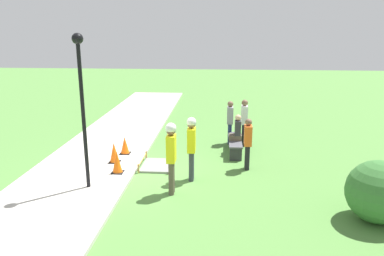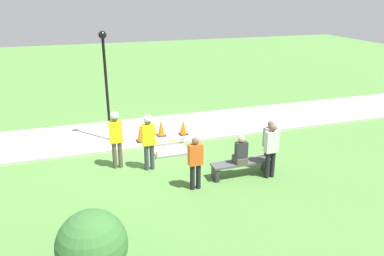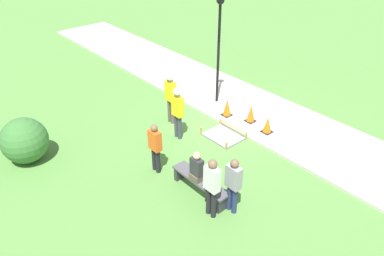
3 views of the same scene
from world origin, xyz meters
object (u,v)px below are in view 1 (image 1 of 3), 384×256
Objects in this scene: person_seated_on_bench at (237,130)px; worker_supervisor at (191,143)px; bystander_in_gray_shirt at (244,120)px; bystander_in_orange_shirt at (248,141)px; bystander_in_white_shirt at (230,120)px; traffic_cone_far_patch at (114,153)px; worker_assistant at (171,151)px; lamppost_near at (81,90)px; traffic_cone_near_patch at (125,145)px; park_bench at (235,143)px; traffic_cone_sidewalk_edge at (117,162)px.

person_seated_on_bench is 0.48× the size of worker_supervisor.
worker_supervisor is 3.77m from bystander_in_gray_shirt.
bystander_in_orange_shirt is 2.67m from bystander_in_white_shirt.
bystander_in_white_shirt is at bearing 125.38° from traffic_cone_far_patch.
person_seated_on_bench is (-1.52, 3.90, 0.41)m from traffic_cone_far_patch.
worker_assistant is (1.94, 2.08, 0.74)m from traffic_cone_far_patch.
traffic_cone_near_patch is at bearing 173.89° from lamppost_near.
lamppost_near reaches higher than park_bench.
park_bench is (-0.73, 3.72, -0.05)m from traffic_cone_near_patch.
bystander_in_white_shirt reaches higher than person_seated_on_bench.
park_bench is 5.84m from lamppost_near.
bystander_in_orange_shirt is 0.40× the size of lamppost_near.
bystander_in_white_shirt is (-1.02, -0.16, 0.57)m from park_bench.
traffic_cone_sidewalk_edge is 0.41× the size of bystander_in_white_shirt.
traffic_cone_far_patch is at bearing 174.83° from lamppost_near.
lamppost_near is (1.91, -4.34, 1.82)m from bystander_in_orange_shirt.
park_bench is at bearing 152.97° from worker_supervisor.
worker_supervisor is (0.14, 2.19, 0.68)m from traffic_cone_sidewalk_edge.
worker_assistant reaches higher than person_seated_on_bench.
worker_supervisor is at bearing 154.65° from worker_assistant.
traffic_cone_near_patch is at bearing -63.75° from bystander_in_white_shirt.
bystander_in_white_shirt is at bearing 116.25° from traffic_cone_near_patch.
traffic_cone_far_patch is 0.92m from traffic_cone_sidewalk_edge.
bystander_in_orange_shirt reaches higher than traffic_cone_far_patch.
bystander_in_gray_shirt is at bearing 119.56° from traffic_cone_far_patch.
worker_assistant is at bearing -19.41° from bystander_in_white_shirt.
worker_supervisor is at bearing 52.23° from traffic_cone_near_patch.
bystander_in_orange_shirt is at bearing 132.85° from worker_assistant.
bystander_in_gray_shirt is (-3.38, 1.67, -0.13)m from worker_supervisor.
traffic_cone_near_patch is 0.32× the size of worker_supervisor.
worker_assistant is at bearing 89.26° from lamppost_near.
lamppost_near is (4.53, -3.86, 1.80)m from bystander_in_white_shirt.
worker_supervisor reaches higher than person_seated_on_bench.
worker_assistant is at bearing -26.59° from park_bench.
bystander_in_white_shirt is 6.22m from lamppost_near.
bystander_in_orange_shirt is (-0.99, 1.64, -0.21)m from worker_supervisor.
worker_supervisor is 0.96× the size of worker_assistant.
traffic_cone_sidewalk_edge is 0.35× the size of worker_assistant.
worker_supervisor is 3.27m from lamppost_near.
worker_assistant reaches higher than park_bench.
traffic_cone_near_patch is at bearing -102.11° from bystander_in_orange_shirt.
traffic_cone_sidewalk_edge is at bearing -43.98° from bystander_in_white_shirt.
bystander_in_white_shirt is (-1.09, -0.21, 0.09)m from person_seated_on_bench.
bystander_in_orange_shirt is at bearing 121.18° from worker_supervisor.
worker_supervisor is (1.00, 2.52, 0.69)m from traffic_cone_far_patch.
park_bench is 1.10× the size of bystander_in_gray_shirt.
traffic_cone_near_patch is 0.36× the size of bystander_in_white_shirt.
person_seated_on_bench is at bearing 11.03° from bystander_in_white_shirt.
worker_assistant is (0.94, -0.45, 0.05)m from worker_supervisor.
bystander_in_orange_shirt is (1.60, 0.32, 0.55)m from park_bench.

